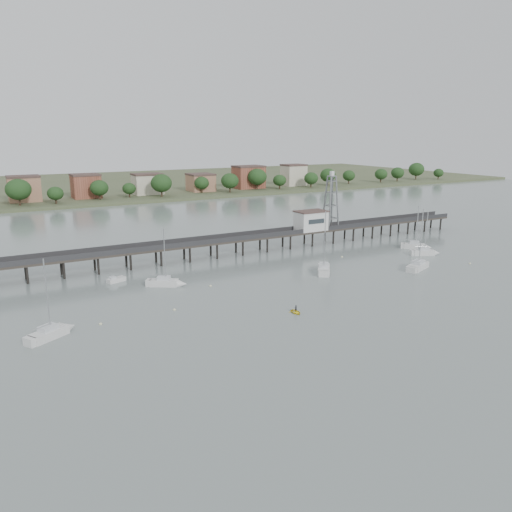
{
  "coord_description": "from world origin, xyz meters",
  "views": [
    {
      "loc": [
        -51.61,
        -47.89,
        29.49
      ],
      "look_at": [
        -1.76,
        42.0,
        4.0
      ],
      "focal_mm": 35.0,
      "sensor_mm": 36.0,
      "label": 1
    }
  ],
  "objects_px": {
    "sailboat_d": "(420,265)",
    "yellow_dinghy": "(296,313)",
    "sailboat_e": "(418,246)",
    "sailboat_f": "(427,252)",
    "pier": "(227,241)",
    "sailboat_c": "(324,268)",
    "white_tender": "(116,280)",
    "sailboat_b": "(169,283)",
    "sailboat_a": "(55,332)",
    "lattice_tower": "(331,202)"
  },
  "relations": [
    {
      "from": "sailboat_c",
      "to": "sailboat_f",
      "type": "bearing_deg",
      "value": -54.57
    },
    {
      "from": "pier",
      "to": "sailboat_e",
      "type": "distance_m",
      "value": 50.22
    },
    {
      "from": "sailboat_b",
      "to": "pier",
      "type": "bearing_deg",
      "value": 71.53
    },
    {
      "from": "sailboat_d",
      "to": "yellow_dinghy",
      "type": "relative_size",
      "value": 5.73
    },
    {
      "from": "sailboat_b",
      "to": "yellow_dinghy",
      "type": "bearing_deg",
      "value": -29.38
    },
    {
      "from": "pier",
      "to": "sailboat_c",
      "type": "distance_m",
      "value": 26.25
    },
    {
      "from": "pier",
      "to": "sailboat_d",
      "type": "bearing_deg",
      "value": -43.74
    },
    {
      "from": "sailboat_d",
      "to": "yellow_dinghy",
      "type": "bearing_deg",
      "value": 173.16
    },
    {
      "from": "pier",
      "to": "yellow_dinghy",
      "type": "distance_m",
      "value": 42.79
    },
    {
      "from": "sailboat_a",
      "to": "sailboat_d",
      "type": "relative_size",
      "value": 0.89
    },
    {
      "from": "sailboat_a",
      "to": "white_tender",
      "type": "relative_size",
      "value": 3.14
    },
    {
      "from": "lattice_tower",
      "to": "sailboat_d",
      "type": "xyz_separation_m",
      "value": [
        1.41,
        -31.5,
        -10.46
      ]
    },
    {
      "from": "white_tender",
      "to": "pier",
      "type": "bearing_deg",
      "value": -2.08
    },
    {
      "from": "sailboat_d",
      "to": "sailboat_c",
      "type": "relative_size",
      "value": 1.02
    },
    {
      "from": "pier",
      "to": "sailboat_c",
      "type": "relative_size",
      "value": 10.65
    },
    {
      "from": "sailboat_e",
      "to": "sailboat_c",
      "type": "height_order",
      "value": "sailboat_c"
    },
    {
      "from": "sailboat_d",
      "to": "white_tender",
      "type": "distance_m",
      "value": 66.23
    },
    {
      "from": "sailboat_d",
      "to": "sailboat_f",
      "type": "height_order",
      "value": "sailboat_d"
    },
    {
      "from": "sailboat_d",
      "to": "sailboat_c",
      "type": "bearing_deg",
      "value": 135.39
    },
    {
      "from": "sailboat_f",
      "to": "yellow_dinghy",
      "type": "height_order",
      "value": "sailboat_f"
    },
    {
      "from": "lattice_tower",
      "to": "sailboat_f",
      "type": "bearing_deg",
      "value": -62.64
    },
    {
      "from": "sailboat_a",
      "to": "sailboat_f",
      "type": "relative_size",
      "value": 1.12
    },
    {
      "from": "sailboat_e",
      "to": "sailboat_a",
      "type": "xyz_separation_m",
      "value": [
        -91.11,
        -15.16,
        -0.01
      ]
    },
    {
      "from": "pier",
      "to": "lattice_tower",
      "type": "height_order",
      "value": "lattice_tower"
    },
    {
      "from": "sailboat_f",
      "to": "yellow_dinghy",
      "type": "distance_m",
      "value": 54.31
    },
    {
      "from": "lattice_tower",
      "to": "sailboat_e",
      "type": "relative_size",
      "value": 1.32
    },
    {
      "from": "sailboat_c",
      "to": "yellow_dinghy",
      "type": "height_order",
      "value": "sailboat_c"
    },
    {
      "from": "sailboat_d",
      "to": "sailboat_b",
      "type": "height_order",
      "value": "sailboat_d"
    },
    {
      "from": "sailboat_a",
      "to": "sailboat_f",
      "type": "distance_m",
      "value": 88.29
    },
    {
      "from": "lattice_tower",
      "to": "white_tender",
      "type": "distance_m",
      "value": 62.62
    },
    {
      "from": "sailboat_e",
      "to": "sailboat_f",
      "type": "xyz_separation_m",
      "value": [
        -3.29,
        -6.01,
        0.0
      ]
    },
    {
      "from": "sailboat_b",
      "to": "sailboat_a",
      "type": "bearing_deg",
      "value": -114.21
    },
    {
      "from": "sailboat_c",
      "to": "sailboat_b",
      "type": "xyz_separation_m",
      "value": [
        -33.5,
        5.63,
        0.01
      ]
    },
    {
      "from": "sailboat_e",
      "to": "white_tender",
      "type": "bearing_deg",
      "value": -142.39
    },
    {
      "from": "pier",
      "to": "sailboat_c",
      "type": "bearing_deg",
      "value": -61.05
    },
    {
      "from": "sailboat_e",
      "to": "sailboat_f",
      "type": "bearing_deg",
      "value": -75.0
    },
    {
      "from": "white_tender",
      "to": "yellow_dinghy",
      "type": "bearing_deg",
      "value": -75.53
    },
    {
      "from": "sailboat_e",
      "to": "yellow_dinghy",
      "type": "bearing_deg",
      "value": -112.05
    },
    {
      "from": "lattice_tower",
      "to": "white_tender",
      "type": "bearing_deg",
      "value": -171.32
    },
    {
      "from": "yellow_dinghy",
      "to": "sailboat_e",
      "type": "bearing_deg",
      "value": 25.28
    },
    {
      "from": "pier",
      "to": "lattice_tower",
      "type": "bearing_deg",
      "value": 0.0
    },
    {
      "from": "sailboat_e",
      "to": "sailboat_d",
      "type": "relative_size",
      "value": 0.82
    },
    {
      "from": "sailboat_c",
      "to": "sailboat_f",
      "type": "xyz_separation_m",
      "value": [
        31.06,
        -0.73,
        0.01
      ]
    },
    {
      "from": "sailboat_e",
      "to": "sailboat_c",
      "type": "bearing_deg",
      "value": -127.53
    },
    {
      "from": "sailboat_a",
      "to": "sailboat_c",
      "type": "bearing_deg",
      "value": -21.33
    },
    {
      "from": "sailboat_d",
      "to": "sailboat_f",
      "type": "relative_size",
      "value": 1.26
    },
    {
      "from": "lattice_tower",
      "to": "sailboat_b",
      "type": "xyz_separation_m",
      "value": [
        -52.38,
        -17.17,
        -10.45
      ]
    },
    {
      "from": "sailboat_d",
      "to": "yellow_dinghy",
      "type": "distance_m",
      "value": 41.66
    },
    {
      "from": "sailboat_c",
      "to": "sailboat_f",
      "type": "relative_size",
      "value": 1.24
    },
    {
      "from": "sailboat_d",
      "to": "sailboat_b",
      "type": "distance_m",
      "value": 55.67
    }
  ]
}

